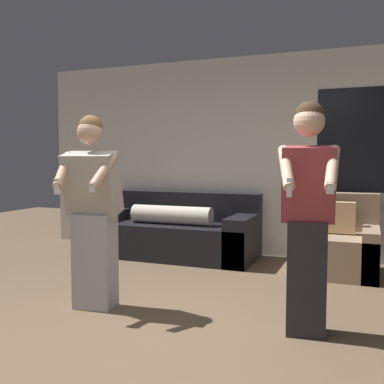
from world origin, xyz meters
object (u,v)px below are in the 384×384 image
couch (176,233)px  side_table (98,209)px  person_right (307,215)px  person_left (93,212)px  armchair (338,246)px

couch → side_table: size_ratio=2.58×
person_right → person_left: bearing=-177.4°
armchair → side_table: 3.54m
person_left → person_right: bearing=2.6°
couch → side_table: couch is taller
person_left → armchair: bearing=47.4°
side_table → person_right: person_right is taller
armchair → person_left: size_ratio=0.54×
armchair → person_right: (-0.11, -2.01, 0.59)m
couch → person_right: person_right is taller
couch → side_table: bearing=169.6°
couch → armchair: armchair is taller
armchair → person_right: size_ratio=0.52×
person_left → person_right: person_right is taller
person_left → person_right: 1.82m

